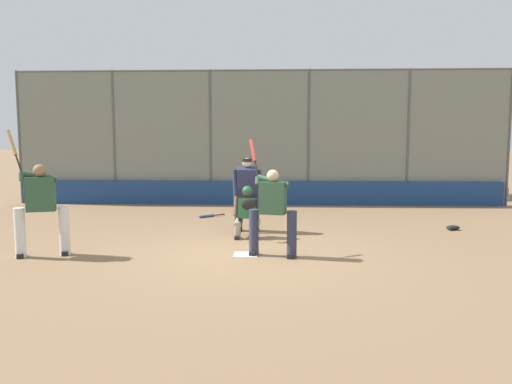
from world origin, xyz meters
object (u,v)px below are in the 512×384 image
Objects in this scene: catcher_behind_plate at (247,211)px; umpire_home at (247,192)px; batter_on_deck at (41,206)px; fielding_glove_on_dirt at (453,228)px; spare_bat_near_backstop at (209,216)px; batter_at_plate at (272,209)px.

umpire_home is at bearing -84.32° from catcher_behind_plate.
batter_on_deck is 7.32× the size of fielding_glove_on_dirt.
umpire_home is 2.44m from spare_bat_near_backstop.
batter_at_plate is 1.26× the size of umpire_home.
batter_at_plate is at bearing 110.53° from catcher_behind_plate.
batter_at_plate is 4.81m from spare_bat_near_backstop.
fielding_glove_on_dirt is at bearing 123.90° from spare_bat_near_backstop.
batter_on_deck reaches higher than batter_at_plate.
batter_at_plate reaches higher than fielding_glove_on_dirt.
fielding_glove_on_dirt is at bearing -164.82° from catcher_behind_plate.
spare_bat_near_backstop is at bearing -54.95° from batter_at_plate.
umpire_home is (0.60, -2.44, 0.04)m from batter_at_plate.
catcher_behind_plate is 4.04m from batter_on_deck.
batter_on_deck reaches higher than fielding_glove_on_dirt.
spare_bat_near_backstop is (-2.40, -4.54, -0.88)m from batter_on_deck.
batter_on_deck is 3.55× the size of spare_bat_near_backstop.
umpire_home reaches higher than spare_bat_near_backstop.
fielding_glove_on_dirt is (-4.16, -2.75, -0.80)m from batter_at_plate.
catcher_behind_plate is at bearing 13.03° from fielding_glove_on_dirt.
catcher_behind_plate is at bearing -58.29° from batter_at_plate.
spare_bat_near_backstop is 2.06× the size of fielding_glove_on_dirt.
batter_on_deck reaches higher than spare_bat_near_backstop.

